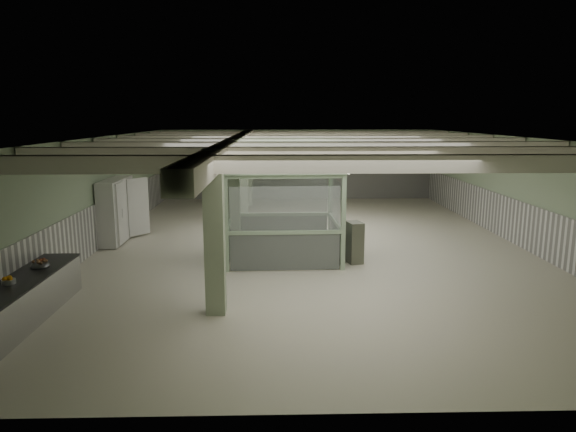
{
  "coord_description": "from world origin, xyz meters",
  "views": [
    {
      "loc": [
        -1.2,
        -16.77,
        4.26
      ],
      "look_at": [
        -0.8,
        -1.52,
        1.3
      ],
      "focal_mm": 32.0,
      "sensor_mm": 36.0,
      "label": 1
    }
  ],
  "objects_px": {
    "guard_booth": "(283,197)",
    "filing_cabinet": "(354,242)",
    "prep_counter": "(6,311)",
    "walkin_cooler": "(117,211)"
  },
  "relations": [
    {
      "from": "walkin_cooler",
      "to": "filing_cabinet",
      "type": "height_order",
      "value": "walkin_cooler"
    },
    {
      "from": "prep_counter",
      "to": "guard_booth",
      "type": "xyz_separation_m",
      "value": [
        5.58,
        5.46,
        1.42
      ]
    },
    {
      "from": "walkin_cooler",
      "to": "guard_booth",
      "type": "xyz_separation_m",
      "value": [
        5.67,
        -2.25,
        0.81
      ]
    },
    {
      "from": "walkin_cooler",
      "to": "filing_cabinet",
      "type": "xyz_separation_m",
      "value": [
        7.77,
        -2.82,
        -0.46
      ]
    },
    {
      "from": "walkin_cooler",
      "to": "guard_booth",
      "type": "height_order",
      "value": "guard_booth"
    },
    {
      "from": "filing_cabinet",
      "to": "guard_booth",
      "type": "bearing_deg",
      "value": 150.6
    },
    {
      "from": "guard_booth",
      "to": "filing_cabinet",
      "type": "height_order",
      "value": "guard_booth"
    },
    {
      "from": "prep_counter",
      "to": "guard_booth",
      "type": "distance_m",
      "value": 7.94
    },
    {
      "from": "prep_counter",
      "to": "filing_cabinet",
      "type": "xyz_separation_m",
      "value": [
        7.69,
        4.89,
        0.15
      ]
    },
    {
      "from": "prep_counter",
      "to": "walkin_cooler",
      "type": "bearing_deg",
      "value": 90.62
    }
  ]
}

